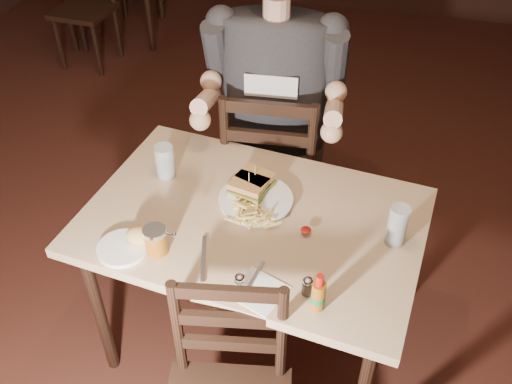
% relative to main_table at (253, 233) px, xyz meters
% --- Properties ---
extents(room_shell, '(7.00, 7.00, 7.00)m').
position_rel_main_table_xyz_m(room_shell, '(-0.11, 0.32, 0.71)').
color(room_shell, '#321510').
rests_on(room_shell, ground).
extents(main_table, '(1.31, 0.96, 0.77)m').
position_rel_main_table_xyz_m(main_table, '(0.00, 0.00, 0.00)').
color(main_table, tan).
rests_on(main_table, ground).
extents(chair_far, '(0.49, 0.53, 0.99)m').
position_rel_main_table_xyz_m(chair_far, '(-0.06, 0.65, -0.19)').
color(chair_far, black).
rests_on(chair_far, ground).
extents(bg_chair_near, '(0.43, 0.47, 0.87)m').
position_rel_main_table_xyz_m(bg_chair_near, '(-1.88, 2.27, -0.25)').
color(bg_chair_near, black).
rests_on(bg_chair_near, ground).
extents(diner, '(0.64, 0.52, 1.06)m').
position_rel_main_table_xyz_m(diner, '(-0.05, 0.59, 0.35)').
color(diner, '#2C2D31').
rests_on(diner, chair_far).
extents(dinner_plate, '(0.31, 0.31, 0.02)m').
position_rel_main_table_xyz_m(dinner_plate, '(-0.01, 0.08, 0.09)').
color(dinner_plate, white).
rests_on(dinner_plate, main_table).
extents(sandwich_left, '(0.15, 0.14, 0.10)m').
position_rel_main_table_xyz_m(sandwich_left, '(-0.03, 0.15, 0.15)').
color(sandwich_left, tan).
rests_on(sandwich_left, dinner_plate).
extents(sandwich_right, '(0.15, 0.13, 0.11)m').
position_rel_main_table_xyz_m(sandwich_right, '(-0.04, 0.11, 0.15)').
color(sandwich_right, tan).
rests_on(sandwich_right, dinner_plate).
extents(fries_pile, '(0.25, 0.19, 0.04)m').
position_rel_main_table_xyz_m(fries_pile, '(0.02, -0.01, 0.11)').
color(fries_pile, '#E2C36B').
rests_on(fries_pile, dinner_plate).
extents(ketchup_dollop, '(0.04, 0.04, 0.01)m').
position_rel_main_table_xyz_m(ketchup_dollop, '(0.20, -0.04, 0.10)').
color(ketchup_dollop, maroon).
rests_on(ketchup_dollop, dinner_plate).
extents(glass_left, '(0.08, 0.08, 0.14)m').
position_rel_main_table_xyz_m(glass_left, '(-0.39, 0.16, 0.15)').
color(glass_left, silver).
rests_on(glass_left, main_table).
extents(glass_right, '(0.08, 0.08, 0.16)m').
position_rel_main_table_xyz_m(glass_right, '(0.51, -0.01, 0.16)').
color(glass_right, silver).
rests_on(glass_right, main_table).
extents(hot_sauce, '(0.05, 0.05, 0.14)m').
position_rel_main_table_xyz_m(hot_sauce, '(0.29, -0.35, 0.15)').
color(hot_sauce, '#8F4C10').
rests_on(hot_sauce, main_table).
extents(salt_shaker, '(0.04, 0.04, 0.06)m').
position_rel_main_table_xyz_m(salt_shaker, '(0.04, -0.34, 0.11)').
color(salt_shaker, white).
rests_on(salt_shaker, main_table).
extents(pepper_shaker, '(0.04, 0.04, 0.06)m').
position_rel_main_table_xyz_m(pepper_shaker, '(0.25, -0.30, 0.11)').
color(pepper_shaker, '#38332D').
rests_on(pepper_shaker, main_table).
extents(syrup_dispenser, '(0.09, 0.09, 0.10)m').
position_rel_main_table_xyz_m(syrup_dispenser, '(-0.28, -0.24, 0.13)').
color(syrup_dispenser, '#8F4C10').
rests_on(syrup_dispenser, main_table).
extents(napkin, '(0.20, 0.19, 0.00)m').
position_rel_main_table_xyz_m(napkin, '(0.10, -0.33, 0.08)').
color(napkin, white).
rests_on(napkin, main_table).
extents(knife, '(0.07, 0.21, 0.00)m').
position_rel_main_table_xyz_m(knife, '(-0.11, -0.24, 0.09)').
color(knife, silver).
rests_on(knife, napkin).
extents(fork, '(0.04, 0.14, 0.00)m').
position_rel_main_table_xyz_m(fork, '(0.07, -0.28, 0.09)').
color(fork, silver).
rests_on(fork, napkin).
extents(side_plate, '(0.19, 0.19, 0.01)m').
position_rel_main_table_xyz_m(side_plate, '(-0.39, -0.26, 0.09)').
color(side_plate, white).
rests_on(side_plate, main_table).
extents(bread_roll, '(0.11, 0.09, 0.06)m').
position_rel_main_table_xyz_m(bread_roll, '(-0.34, -0.22, 0.12)').
color(bread_roll, tan).
rests_on(bread_roll, side_plate).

